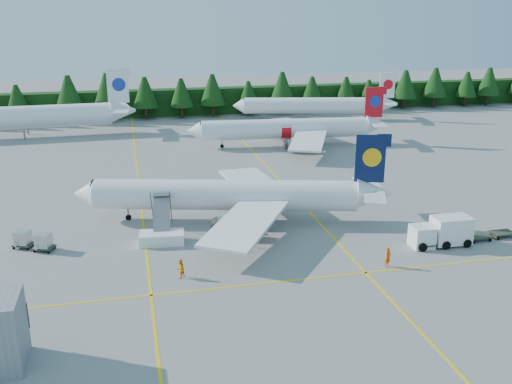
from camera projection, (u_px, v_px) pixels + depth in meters
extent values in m
plane|color=gray|center=(287.00, 253.00, 58.06)|extent=(320.00, 320.00, 0.00)
cube|color=yellow|center=(141.00, 201.00, 73.64)|extent=(0.25, 120.00, 0.01)
cube|color=yellow|center=(290.00, 191.00, 77.88)|extent=(0.25, 120.00, 0.01)
cube|color=yellow|center=(305.00, 279.00, 52.49)|extent=(80.00, 0.25, 0.01)
cube|color=black|center=(192.00, 101.00, 133.20)|extent=(220.00, 4.00, 6.00)
cylinder|color=white|center=(225.00, 195.00, 65.92)|extent=(30.15, 10.96, 3.55)
cone|color=white|center=(85.00, 194.00, 66.34)|extent=(3.29, 4.06, 3.55)
cube|color=#08153D|center=(370.00, 159.00, 64.13)|extent=(3.35, 1.14, 5.51)
cube|color=white|center=(251.00, 181.00, 73.20)|extent=(6.15, 13.63, 1.01)
cylinder|color=slate|center=(236.00, 196.00, 71.35)|extent=(3.39, 2.56, 1.87)
cube|color=white|center=(245.00, 223.00, 58.83)|extent=(11.65, 14.11, 1.01)
cylinder|color=slate|center=(230.00, 225.00, 61.54)|extent=(3.39, 2.56, 1.87)
cylinder|color=slate|center=(128.00, 214.00, 66.97)|extent=(0.21, 0.21, 1.51)
cylinder|color=white|center=(285.00, 129.00, 102.30)|extent=(30.16, 6.29, 3.52)
cone|color=white|center=(194.00, 131.00, 100.28)|extent=(2.78, 3.74, 3.52)
cube|color=red|center=(374.00, 102.00, 102.98)|extent=(3.36, 0.62, 5.46)
cube|color=white|center=(291.00, 123.00, 109.86)|extent=(8.06, 14.05, 1.00)
cylinder|color=slate|center=(285.00, 132.00, 107.77)|extent=(3.15, 2.12, 1.85)
cube|color=white|center=(308.00, 140.00, 95.73)|extent=(10.09, 14.23, 1.00)
cylinder|color=slate|center=(295.00, 145.00, 98.13)|extent=(3.15, 2.12, 1.85)
cylinder|color=slate|center=(222.00, 144.00, 101.62)|extent=(0.21, 0.21, 1.50)
cylinder|color=white|center=(12.00, 118.00, 108.57)|extent=(36.93, 5.60, 4.33)
cube|color=white|center=(118.00, 86.00, 111.79)|extent=(4.12, 0.52, 6.71)
cylinder|color=white|center=(312.00, 106.00, 126.42)|extent=(30.27, 9.71, 3.55)
cone|color=white|center=(239.00, 106.00, 126.16)|extent=(3.17, 3.99, 3.55)
cube|color=white|center=(387.00, 85.00, 125.31)|extent=(3.37, 1.00, 5.50)
cylinder|color=slate|center=(261.00, 117.00, 127.00)|extent=(0.21, 0.21, 1.42)
cube|color=white|center=(162.00, 238.00, 60.32)|extent=(4.91, 2.93, 1.23)
cube|color=slate|center=(162.00, 213.00, 61.83)|extent=(2.24, 4.61, 3.31)
cube|color=slate|center=(162.00, 194.00, 63.47)|extent=(2.14, 1.54, 0.13)
cube|color=white|center=(422.00, 237.00, 59.28)|extent=(2.22, 2.22, 2.29)
cube|color=black|center=(422.00, 232.00, 59.11)|extent=(1.89, 2.11, 0.98)
cube|color=white|center=(451.00, 230.00, 59.77)|extent=(3.97, 2.47, 2.84)
cube|color=#303627|center=(428.00, 243.00, 59.25)|extent=(2.56, 1.65, 0.15)
cube|color=#303627|center=(453.00, 240.00, 60.21)|extent=(2.56, 1.65, 0.15)
cube|color=#303627|center=(478.00, 236.00, 61.16)|extent=(2.56, 1.65, 0.15)
cube|color=#303627|center=(502.00, 233.00, 62.12)|extent=(2.56, 1.65, 0.15)
cube|color=#303627|center=(24.00, 244.00, 59.34)|extent=(2.40, 2.14, 0.13)
cube|color=#B9BBBE|center=(23.00, 237.00, 59.11)|extent=(1.79, 1.76, 1.40)
cube|color=#303627|center=(44.00, 247.00, 58.58)|extent=(2.40, 2.14, 0.13)
cube|color=#B9BBBE|center=(43.00, 240.00, 58.34)|extent=(1.79, 1.76, 1.40)
imported|color=#E44104|center=(388.00, 257.00, 54.74)|extent=(0.87, 0.80, 2.00)
imported|color=orange|center=(180.00, 269.00, 52.53)|extent=(1.11, 1.10, 1.81)
imported|color=#DE4504|center=(234.00, 224.00, 63.41)|extent=(0.57, 0.81, 1.89)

